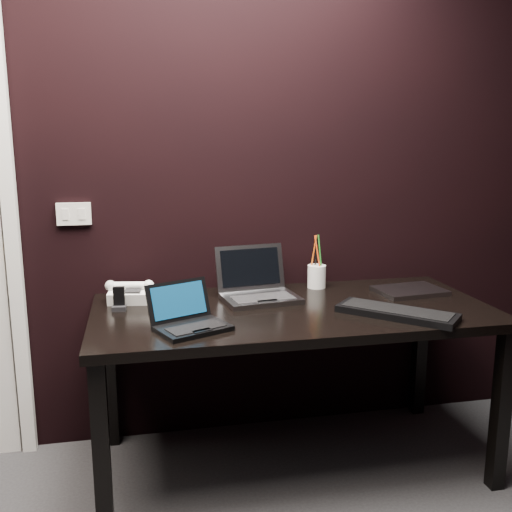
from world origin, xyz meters
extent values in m
plane|color=black|center=(0.00, 1.80, 1.30)|extent=(4.00, 0.00, 4.00)
cube|color=white|center=(-0.89, 1.77, 1.02)|extent=(0.06, 0.05, 2.11)
cube|color=silver|center=(-0.62, 1.79, 1.12)|extent=(0.15, 0.02, 0.10)
cube|color=silver|center=(-0.66, 1.78, 1.12)|extent=(0.03, 0.01, 0.05)
cube|color=silver|center=(-0.58, 1.78, 1.12)|extent=(0.03, 0.01, 0.05)
cube|color=black|center=(0.30, 1.40, 0.72)|extent=(1.70, 0.80, 0.04)
cube|color=black|center=(-0.50, 1.05, 0.35)|extent=(0.06, 0.06, 0.70)
cube|color=black|center=(1.10, 1.05, 0.35)|extent=(0.06, 0.06, 0.70)
cube|color=black|center=(-0.50, 1.75, 0.35)|extent=(0.06, 0.06, 0.70)
cube|color=black|center=(1.10, 1.75, 0.35)|extent=(0.06, 0.06, 0.70)
cube|color=black|center=(-0.15, 1.18, 0.75)|extent=(0.31, 0.27, 0.02)
cube|color=black|center=(-0.14, 1.16, 0.76)|extent=(0.24, 0.18, 0.00)
cube|color=black|center=(-0.12, 1.12, 0.76)|extent=(0.08, 0.06, 0.00)
cube|color=black|center=(-0.20, 1.29, 0.83)|extent=(0.26, 0.15, 0.15)
cube|color=#092A46|center=(-0.19, 1.28, 0.83)|extent=(0.22, 0.13, 0.12)
cube|color=gray|center=(0.18, 1.52, 0.75)|extent=(0.36, 0.28, 0.02)
cube|color=black|center=(0.19, 1.49, 0.76)|extent=(0.28, 0.17, 0.00)
cube|color=#999A9E|center=(0.20, 1.43, 0.76)|extent=(0.10, 0.05, 0.00)
cube|color=gray|center=(0.17, 1.67, 0.86)|extent=(0.33, 0.11, 0.20)
cube|color=black|center=(0.17, 1.66, 0.87)|extent=(0.29, 0.08, 0.17)
cube|color=black|center=(0.68, 1.19, 0.75)|extent=(0.46, 0.45, 0.03)
cube|color=black|center=(0.68, 1.19, 0.77)|extent=(0.41, 0.40, 0.00)
cube|color=gray|center=(0.90, 1.51, 0.75)|extent=(0.33, 0.25, 0.02)
cube|color=white|center=(-0.39, 1.64, 0.77)|extent=(0.20, 0.19, 0.08)
cylinder|color=white|center=(-0.39, 1.63, 0.81)|extent=(0.17, 0.06, 0.04)
sphere|color=silver|center=(-0.47, 1.64, 0.81)|extent=(0.06, 0.06, 0.05)
sphere|color=white|center=(-0.30, 1.62, 0.81)|extent=(0.06, 0.06, 0.05)
cube|color=black|center=(-0.37, 1.59, 0.80)|extent=(0.08, 0.06, 0.01)
cube|color=black|center=(-0.43, 1.52, 0.79)|extent=(0.05, 0.03, 0.10)
cube|color=black|center=(-0.43, 1.50, 0.75)|extent=(0.06, 0.05, 0.02)
cylinder|color=white|center=(0.50, 1.70, 0.80)|extent=(0.11, 0.11, 0.11)
cylinder|color=#CC5213|center=(0.49, 1.70, 0.92)|extent=(0.03, 0.03, 0.17)
cylinder|color=#228026|center=(0.51, 1.70, 0.92)|extent=(0.02, 0.02, 0.17)
cylinder|color=black|center=(0.50, 1.71, 0.92)|extent=(0.02, 0.02, 0.17)
cylinder|color=#CF4013|center=(0.50, 1.69, 0.92)|extent=(0.03, 0.03, 0.16)
camera|label=1|loc=(-0.34, -0.88, 1.45)|focal=40.00mm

